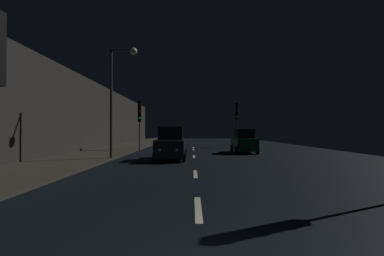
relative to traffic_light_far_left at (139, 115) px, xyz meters
The scene contains 9 objects.
ground 6.36m from the traffic_light_far_left, 23.15° to the left, with size 26.99×84.00×0.02m, color black.
sidewalk_left 4.50m from the traffic_light_far_left, 137.17° to the left, with size 4.40×84.00×0.15m, color #38332B.
building_facade_left 5.09m from the traffic_light_far_left, 164.44° to the right, with size 0.80×63.00×6.57m, color #2D2B28.
lane_centerline 8.82m from the traffic_light_far_left, 52.39° to the right, with size 0.16×26.54×0.01m.
traffic_light_far_left is the anchor object (origin of this frame).
traffic_light_far_right 11.87m from the traffic_light_far_left, 32.67° to the left, with size 0.33×0.47×5.04m.
streetlamp_overhead 8.52m from the traffic_light_far_left, 88.22° to the right, with size 1.70×0.44×7.04m.
car_approaching_headlights 9.00m from the traffic_light_far_left, 66.16° to the right, with size 1.93×4.17×2.10m.
car_parked_right_far 9.80m from the traffic_light_far_left, 14.88° to the right, with size 1.84×3.97×2.00m.
Camera 1 is at (-0.14, -3.64, 1.83)m, focal length 26.43 mm.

